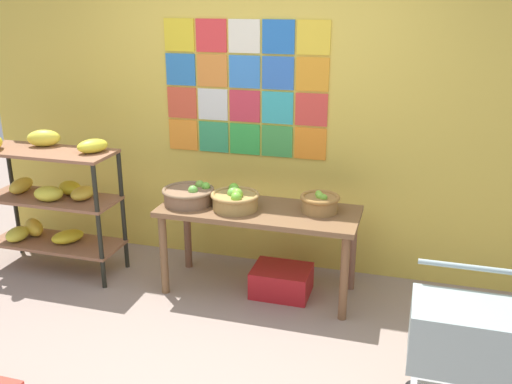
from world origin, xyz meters
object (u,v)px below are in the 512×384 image
banana_shelf_unit (49,195)px  fruit_basket_back_left (235,199)px  fruit_basket_right (320,202)px  fruit_basket_left (189,195)px  produce_crate_under_table (281,281)px  shopping_cart (469,342)px  display_table (259,220)px

banana_shelf_unit → fruit_basket_back_left: 1.58m
fruit_basket_right → fruit_basket_left: bearing=-174.3°
fruit_basket_back_left → produce_crate_under_table: (0.35, 0.05, -0.65)m
fruit_basket_left → shopping_cart: 2.26m
display_table → shopping_cart: size_ratio=1.81×
banana_shelf_unit → fruit_basket_left: size_ratio=2.93×
fruit_basket_left → produce_crate_under_table: fruit_basket_left is taller
banana_shelf_unit → display_table: 1.75m
display_table → fruit_basket_right: (0.45, 0.07, 0.17)m
fruit_basket_back_left → shopping_cart: fruit_basket_back_left is taller
fruit_basket_back_left → fruit_basket_left: 0.38m
display_table → fruit_basket_back_left: fruit_basket_back_left is taller
fruit_basket_right → shopping_cart: fruit_basket_right is taller
banana_shelf_unit → fruit_basket_left: 1.20m
display_table → produce_crate_under_table: size_ratio=3.38×
produce_crate_under_table → fruit_basket_left: bearing=-177.3°
banana_shelf_unit → fruit_basket_right: 2.20m
display_table → fruit_basket_right: fruit_basket_right is taller
fruit_basket_right → produce_crate_under_table: fruit_basket_right is taller
fruit_basket_back_left → shopping_cart: bearing=-32.3°
fruit_basket_left → fruit_basket_right: size_ratio=1.36×
banana_shelf_unit → fruit_basket_right: bearing=4.5°
fruit_basket_back_left → fruit_basket_right: size_ratio=1.24×
fruit_basket_right → shopping_cart: size_ratio=0.36×
fruit_basket_left → fruit_basket_right: 1.00m
banana_shelf_unit → produce_crate_under_table: (1.93, 0.11, -0.55)m
display_table → shopping_cart: 1.80m
banana_shelf_unit → fruit_basket_right: size_ratio=4.00×
banana_shelf_unit → fruit_basket_left: (1.20, 0.07, 0.10)m
produce_crate_under_table → fruit_basket_back_left: bearing=-171.6°
fruit_basket_back_left → fruit_basket_left: bearing=177.3°
display_table → fruit_basket_back_left: 0.24m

